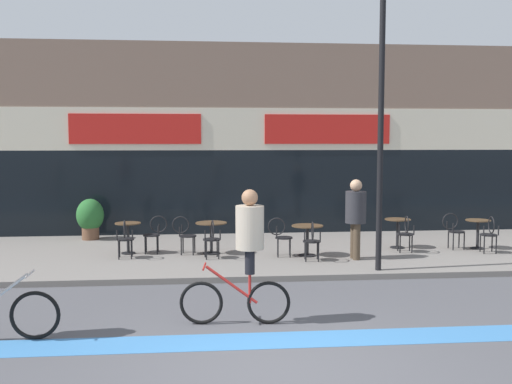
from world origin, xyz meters
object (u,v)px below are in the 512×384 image
Objects in this scene: pedestrian_near_end at (356,212)px; planter_pot at (90,217)px; cafe_chair_1_side at (185,232)px; cyclist_2 at (246,246)px; cafe_chair_2_side at (281,234)px; cafe_chair_0_near at (125,236)px; cafe_chair_2_near at (312,238)px; cafe_chair_1_near at (212,236)px; bistro_table_1 at (211,231)px; bistro_table_2 at (307,234)px; bistro_table_4 at (478,228)px; cafe_chair_3_near at (406,231)px; lamp_post at (381,104)px; cafe_chair_0_side at (155,232)px; cafe_chair_4_near at (490,232)px; bistro_table_3 at (398,227)px; cafe_chair_4_side at (454,228)px; bistro_table_0 at (128,232)px.

planter_pot is at bearing -32.75° from pedestrian_near_end.
cyclist_2 is (1.05, -5.12, 0.57)m from cafe_chair_1_side.
pedestrian_near_end reaches higher than cafe_chair_2_side.
cafe_chair_0_near and cafe_chair_2_near have the same top height.
cyclist_2 reaches higher than cafe_chair_1_near.
bistro_table_2 is at bearing -11.99° from bistro_table_1.
bistro_table_4 is at bearing -89.84° from cafe_chair_1_near.
cafe_chair_3_near is 3.64m from lamp_post.
bistro_table_1 is at bearing 171.69° from cafe_chair_0_side.
pedestrian_near_end is at bearing -75.29° from cafe_chair_2_near.
cafe_chair_1_side and cafe_chair_4_near have the same top height.
planter_pot reaches higher than cafe_chair_1_side.
cafe_chair_0_side is 1.00× the size of cafe_chair_1_near.
bistro_table_1 reaches higher than bistro_table_2.
cyclist_2 is at bearing -85.24° from bistro_table_1.
cyclist_2 reaches higher than pedestrian_near_end.
cafe_chair_0_side is at bearing 178.77° from bistro_table_4.
cafe_chair_1_near is 4.41m from planter_pot.
bistro_table_1 is at bearing 168.01° from bistro_table_2.
cafe_chair_2_near reaches higher than bistro_table_3.
cafe_chair_0_near reaches higher than bistro_table_3.
cafe_chair_1_near and cafe_chair_4_side have the same top height.
bistro_table_0 is 0.36× the size of cyclist_2.
cafe_chair_2_side is 3.04m from cafe_chair_3_near.
lamp_post is 2.63m from pedestrian_near_end.
cafe_chair_2_near is at bearing 104.45° from cafe_chair_4_near.
planter_pot is at bearing 152.43° from bistro_table_2.
bistro_table_2 is at bearing 126.02° from lamp_post.
bistro_table_1 is 0.63m from cafe_chair_1_near.
lamp_post reaches higher than cyclist_2.
cafe_chair_4_side is at bearing 178.86° from cafe_chair_0_side.
pedestrian_near_end reaches higher than cafe_chair_1_near.
cyclist_2 is (-6.16, -4.52, 0.57)m from cafe_chair_4_near.
pedestrian_near_end is (1.64, -0.48, 0.56)m from cafe_chair_2_side.
bistro_table_0 is 0.82× the size of cafe_chair_0_near.
cafe_chair_2_near is 0.82× the size of planter_pot.
cafe_chair_1_side and cafe_chair_2_near have the same top height.
bistro_table_2 is 4.18m from cafe_chair_0_near.
lamp_post is at bearing -116.85° from bistro_table_3.
cafe_chair_4_side reaches higher than bistro_table_4.
cafe_chair_4_side is at bearing 13.07° from cafe_chair_2_side.
cafe_chair_0_near is 1.00× the size of cafe_chair_2_near.
cafe_chair_2_near is at bearing -17.25° from bistro_table_0.
cafe_chair_3_near is (5.97, -0.51, 0.00)m from cafe_chair_0_side.
bistro_table_4 is at bearing 34.00° from lamp_post.
planter_pot is at bearing 145.95° from lamp_post.
cyclist_2 is at bearing 179.81° from cafe_chair_1_near.
cafe_chair_4_near is 7.66m from cyclist_2.
cafe_chair_1_near is at bearing -37.84° from cafe_chair_1_side.
lamp_post is (3.41, -2.11, 2.89)m from bistro_table_1.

